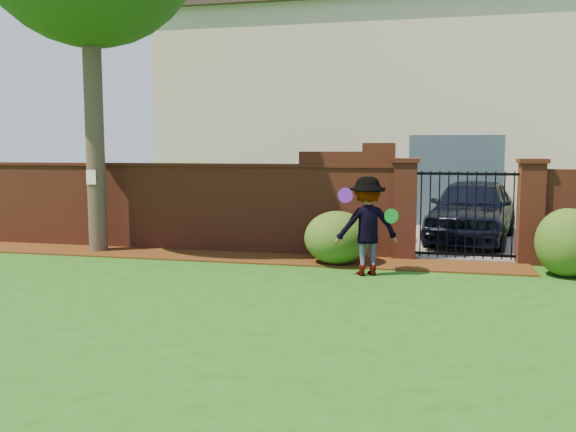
% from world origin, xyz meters
% --- Properties ---
extents(ground, '(80.00, 80.00, 0.01)m').
position_xyz_m(ground, '(0.00, 0.00, -0.01)').
color(ground, '#1E5114').
rests_on(ground, ground).
extents(mulch_bed, '(11.10, 1.08, 0.03)m').
position_xyz_m(mulch_bed, '(-0.95, 3.34, 0.01)').
color(mulch_bed, '#3A1E0A').
rests_on(mulch_bed, ground).
extents(brick_wall, '(8.70, 0.31, 2.16)m').
position_xyz_m(brick_wall, '(-2.01, 4.00, 0.93)').
color(brick_wall, maroon).
rests_on(brick_wall, ground).
extents(pillar_left, '(0.50, 0.50, 1.88)m').
position_xyz_m(pillar_left, '(2.40, 4.00, 0.96)').
color(pillar_left, maroon).
rests_on(pillar_left, ground).
extents(pillar_right, '(0.50, 0.50, 1.88)m').
position_xyz_m(pillar_right, '(4.60, 4.00, 0.96)').
color(pillar_right, maroon).
rests_on(pillar_right, ground).
extents(iron_gate, '(1.78, 0.03, 1.60)m').
position_xyz_m(iron_gate, '(3.50, 4.00, 0.85)').
color(iron_gate, black).
rests_on(iron_gate, ground).
extents(driveway, '(3.20, 8.00, 0.01)m').
position_xyz_m(driveway, '(3.50, 8.00, 0.01)').
color(driveway, slate).
rests_on(driveway, ground).
extents(house, '(12.40, 6.40, 6.30)m').
position_xyz_m(house, '(1.00, 12.00, 3.16)').
color(house, beige).
rests_on(house, ground).
extents(car, '(2.43, 4.38, 1.41)m').
position_xyz_m(car, '(3.74, 6.30, 0.70)').
color(car, black).
rests_on(car, ground).
extents(paper_notice, '(0.20, 0.01, 0.28)m').
position_xyz_m(paper_notice, '(-3.60, 3.21, 1.50)').
color(paper_notice, white).
rests_on(paper_notice, tree).
extents(shrub_left, '(1.17, 1.17, 0.95)m').
position_xyz_m(shrub_left, '(1.25, 3.16, 0.48)').
color(shrub_left, '#224E17').
rests_on(shrub_left, ground).
extents(shrub_middle, '(1.01, 1.01, 1.11)m').
position_xyz_m(shrub_middle, '(5.02, 2.97, 0.55)').
color(shrub_middle, '#224E17').
rests_on(shrub_middle, ground).
extents(man, '(1.19, 0.94, 1.61)m').
position_xyz_m(man, '(1.86, 2.35, 0.80)').
color(man, gray).
rests_on(man, ground).
extents(frisbee_purple, '(0.25, 0.15, 0.24)m').
position_xyz_m(frisbee_purple, '(1.53, 2.12, 1.32)').
color(frisbee_purple, '#6D1FC4').
rests_on(frisbee_purple, man).
extents(frisbee_green, '(0.24, 0.15, 0.24)m').
position_xyz_m(frisbee_green, '(2.24, 2.38, 0.98)').
color(frisbee_green, green).
rests_on(frisbee_green, man).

